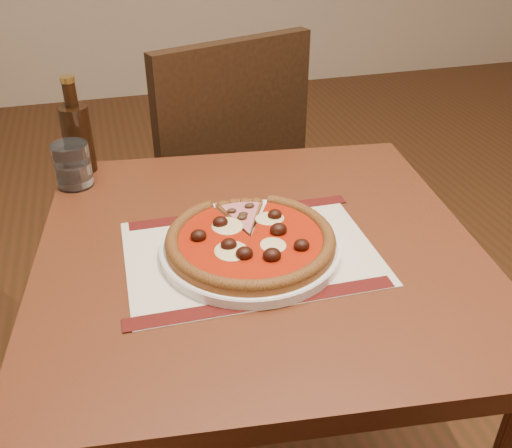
{
  "coord_description": "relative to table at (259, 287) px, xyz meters",
  "views": [
    {
      "loc": [
        -0.99,
        -0.93,
        1.33
      ],
      "look_at": [
        -0.75,
        -0.07,
        0.78
      ],
      "focal_mm": 40.0,
      "sensor_mm": 36.0,
      "label": 1
    }
  ],
  "objects": [
    {
      "name": "plate",
      "position": [
        -0.02,
        -0.03,
        0.11
      ],
      "size": [
        0.32,
        0.32,
        0.02
      ],
      "primitive_type": "cylinder",
      "color": "white",
      "rests_on": "placemat"
    },
    {
      "name": "chair_far",
      "position": [
        0.06,
        0.68,
        -0.09
      ],
      "size": [
        0.58,
        0.58,
        0.98
      ],
      "rotation": [
        0.0,
        0.0,
        3.46
      ],
      "color": "black",
      "rests_on": "ground"
    },
    {
      "name": "pizza",
      "position": [
        -0.02,
        -0.03,
        0.13
      ],
      "size": [
        0.3,
        0.3,
        0.04
      ],
      "color": "brown",
      "rests_on": "plate"
    },
    {
      "name": "water_glass",
      "position": [
        -0.32,
        0.33,
        0.15
      ],
      "size": [
        0.09,
        0.09,
        0.1
      ],
      "primitive_type": "cylinder",
      "rotation": [
        0.0,
        0.0,
        0.16
      ],
      "color": "white",
      "rests_on": "table"
    },
    {
      "name": "ham_slice",
      "position": [
        -0.01,
        0.05,
        0.13
      ],
      "size": [
        0.09,
        0.13,
        0.02
      ],
      "rotation": [
        0.0,
        0.0,
        1.47
      ],
      "color": "brown",
      "rests_on": "plate"
    },
    {
      "name": "bottle",
      "position": [
        -0.31,
        0.4,
        0.19
      ],
      "size": [
        0.06,
        0.06,
        0.22
      ],
      "color": "black",
      "rests_on": "table"
    },
    {
      "name": "table",
      "position": [
        0.0,
        0.0,
        0.0
      ],
      "size": [
        0.89,
        0.89,
        0.75
      ],
      "rotation": [
        0.0,
        0.0,
        -0.12
      ],
      "color": "#5A2A15",
      "rests_on": "ground"
    },
    {
      "name": "placemat",
      "position": [
        -0.02,
        -0.03,
        0.1
      ],
      "size": [
        0.45,
        0.32,
        0.0
      ],
      "primitive_type": "cube",
      "rotation": [
        0.0,
        0.0,
        -0.02
      ],
      "color": "beige",
      "rests_on": "table"
    }
  ]
}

